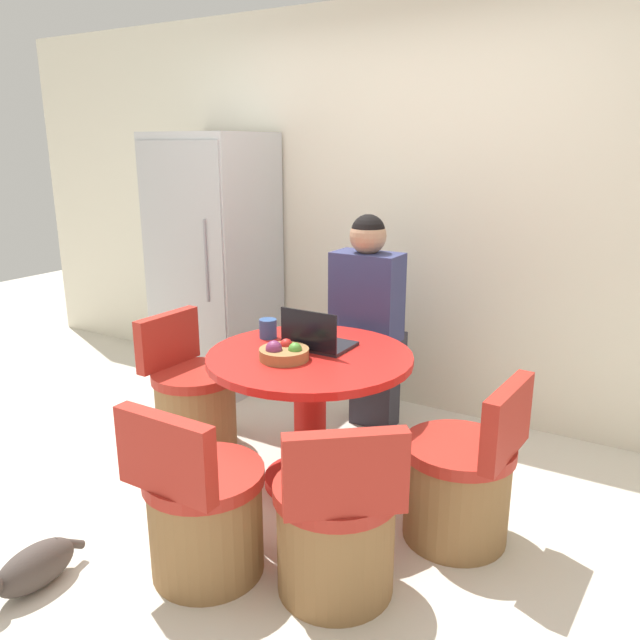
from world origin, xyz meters
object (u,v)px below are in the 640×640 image
chair_left_side (194,402)px  chair_near_right_corner (336,531)px  person_seated (370,315)px  laptop (317,340)px  cat (32,568)px  refrigerator (215,263)px  dining_table (310,393)px  chair_near_camera (203,515)px  chair_right_side (461,484)px  fruit_bowl (284,353)px

chair_left_side → chair_near_right_corner: size_ratio=1.00×
person_seated → laptop: person_seated is taller
chair_left_side → cat: size_ratio=1.67×
chair_left_side → person_seated: (0.79, 0.71, 0.47)m
refrigerator → person_seated: refrigerator is taller
chair_left_side → laptop: 0.95m
dining_table → laptop: (-0.01, 0.09, 0.25)m
chair_near_camera → chair_left_side: same height
chair_near_camera → cat: size_ratio=1.67×
refrigerator → cat: 2.46m
chair_left_side → chair_near_right_corner: bearing=-114.4°
person_seated → chair_left_side: bearing=41.8°
chair_right_side → cat: chair_right_side is taller
chair_near_camera → cat: 0.70m
dining_table → person_seated: person_seated is taller
dining_table → chair_left_side: size_ratio=1.32×
dining_table → laptop: laptop is taller
fruit_bowl → cat: fruit_bowl is taller
dining_table → chair_near_right_corner: bearing=-51.1°
refrigerator → chair_left_side: size_ratio=2.32×
refrigerator → fruit_bowl: 1.67m
chair_left_side → chair_near_right_corner: (1.34, -0.67, 0.00)m
cat → person_seated: bearing=168.7°
dining_table → cat: 1.43m
refrigerator → chair_near_camera: (1.35, -1.73, -0.63)m
person_seated → laptop: (0.02, -0.64, 0.02)m
chair_right_side → chair_near_camera: bearing=-43.3°
chair_near_right_corner → cat: (-1.04, -0.62, -0.17)m
chair_left_side → person_seated: 1.16m
refrigerator → chair_near_right_corner: 2.51m
laptop → fruit_bowl: laptop is taller
chair_near_camera → chair_right_side: same height
person_seated → dining_table: bearing=92.8°
fruit_bowl → cat: size_ratio=0.52×
refrigerator → laptop: bearing=-31.0°
laptop → person_seated: bearing=-87.9°
dining_table → fruit_bowl: (-0.06, -0.14, 0.25)m
chair_near_right_corner → cat: chair_near_right_corner is taller
person_seated → chair_near_camera: bearing=91.1°
laptop → chair_right_side: bearing=170.0°
refrigerator → chair_left_side: (0.54, -0.87, -0.63)m
chair_near_right_corner → person_seated: (-0.55, 1.38, 0.47)m
chair_right_side → laptop: (-0.84, 0.15, 0.50)m
dining_table → chair_right_side: (0.82, -0.06, -0.24)m
chair_near_camera → chair_near_right_corner: (0.52, 0.18, 0.00)m
chair_near_right_corner → dining_table: bearing=-90.0°
refrigerator → dining_table: (1.36, -0.90, -0.39)m
person_seated → chair_near_right_corner: bearing=111.9°
fruit_bowl → chair_near_camera: bearing=-85.5°
cat → chair_left_side: bearing=-164.6°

